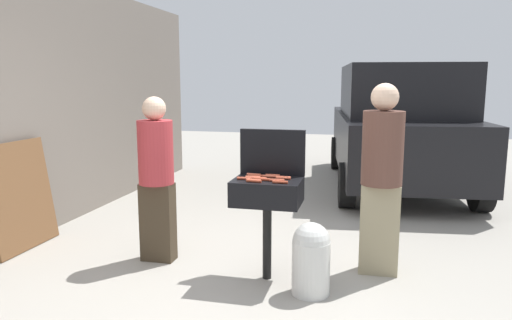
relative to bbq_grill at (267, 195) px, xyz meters
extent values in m
plane|color=#9E998E|center=(-0.21, -0.07, -0.77)|extent=(24.00, 24.00, 0.00)
cube|color=slate|center=(-2.95, 0.93, 0.73)|extent=(0.24, 8.00, 3.02)
cylinder|color=black|center=(0.00, 0.00, -0.43)|extent=(0.08, 0.08, 0.70)
cube|color=black|center=(0.00, 0.00, 0.03)|extent=(0.60, 0.44, 0.22)
cube|color=black|center=(0.00, 0.22, 0.35)|extent=(0.60, 0.05, 0.42)
cylinder|color=#C6593D|center=(0.13, 0.06, 0.16)|extent=(0.13, 0.04, 0.03)
cylinder|color=#AD4228|center=(0.14, -0.14, 0.16)|extent=(0.13, 0.03, 0.03)
cylinder|color=#B74C33|center=(0.02, 0.12, 0.16)|extent=(0.13, 0.03, 0.03)
cylinder|color=#C6593D|center=(-0.10, -0.12, 0.16)|extent=(0.13, 0.04, 0.03)
cylinder|color=#B74C33|center=(-0.19, -0.06, 0.16)|extent=(0.13, 0.03, 0.03)
cylinder|color=#B74C33|center=(0.10, -0.08, 0.16)|extent=(0.13, 0.03, 0.03)
cylinder|color=#AD4228|center=(-0.08, -0.15, 0.16)|extent=(0.13, 0.04, 0.03)
cylinder|color=#C6593D|center=(-0.13, 0.00, 0.16)|extent=(0.13, 0.04, 0.03)
cylinder|color=#C6593D|center=(-0.15, 0.12, 0.16)|extent=(0.13, 0.04, 0.03)
cylinder|color=#AD4228|center=(-0.03, -0.07, 0.16)|extent=(0.13, 0.04, 0.03)
cylinder|color=#AD4228|center=(-0.13, 0.07, 0.16)|extent=(0.13, 0.03, 0.03)
cylinder|color=#C6593D|center=(0.00, 0.07, 0.16)|extent=(0.13, 0.03, 0.03)
cylinder|color=#B74C33|center=(0.14, 0.03, 0.16)|extent=(0.13, 0.04, 0.03)
cylinder|color=#B74C33|center=(-0.06, -0.04, 0.16)|extent=(0.13, 0.03, 0.03)
cylinder|color=silver|center=(0.42, -0.23, -0.54)|extent=(0.32, 0.32, 0.46)
sphere|color=silver|center=(0.42, -0.23, -0.31)|extent=(0.31, 0.31, 0.31)
cube|color=#3F3323|center=(-1.15, 0.19, -0.38)|extent=(0.33, 0.18, 0.78)
cylinder|color=#B23338|center=(-1.15, 0.19, 0.32)|extent=(0.34, 0.34, 0.62)
sphere|color=beige|center=(-1.15, 0.19, 0.74)|extent=(0.23, 0.23, 0.23)
cube|color=gray|center=(0.98, 0.37, -0.35)|extent=(0.35, 0.19, 0.84)
cylinder|color=brown|center=(0.98, 0.37, 0.40)|extent=(0.37, 0.37, 0.67)
sphere|color=beige|center=(0.98, 0.37, 0.86)|extent=(0.25, 0.25, 0.25)
cube|color=black|center=(1.29, 4.32, 0.00)|extent=(2.39, 4.59, 0.90)
cube|color=black|center=(1.31, 4.12, 0.85)|extent=(2.05, 2.78, 0.80)
cylinder|color=black|center=(2.36, 2.89, -0.45)|extent=(0.29, 0.66, 0.64)
cylinder|color=black|center=(0.57, 2.68, -0.45)|extent=(0.29, 0.66, 0.64)
cylinder|color=black|center=(2.01, 5.95, -0.45)|extent=(0.29, 0.66, 0.64)
cylinder|color=black|center=(0.22, 5.74, -0.45)|extent=(0.29, 0.66, 0.64)
cube|color=brown|center=(-2.70, 0.18, -0.20)|extent=(0.18, 0.90, 1.14)
camera|label=1|loc=(0.87, -4.05, 1.00)|focal=33.73mm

